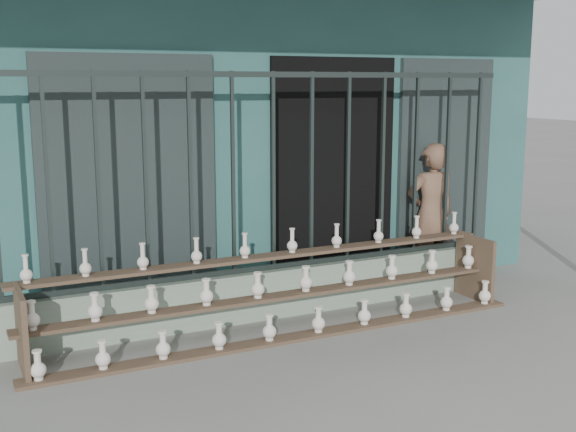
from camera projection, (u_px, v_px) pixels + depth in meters
name	position (u px, v px, depth m)	size (l,w,h in m)	color
ground	(345.00, 363.00, 5.61)	(60.00, 60.00, 0.00)	slate
workshop_building	(175.00, 125.00, 9.05)	(7.40, 6.60, 3.21)	#2B5B58
parapet_wall	(274.00, 292.00, 6.72)	(5.00, 0.20, 0.45)	gray
security_fence	(273.00, 173.00, 6.51)	(5.00, 0.04, 1.80)	#283330
shelf_rack	(282.00, 292.00, 6.28)	(4.50, 0.68, 0.85)	brown
elderly_woman	(431.00, 214.00, 7.70)	(0.56, 0.37, 1.52)	brown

